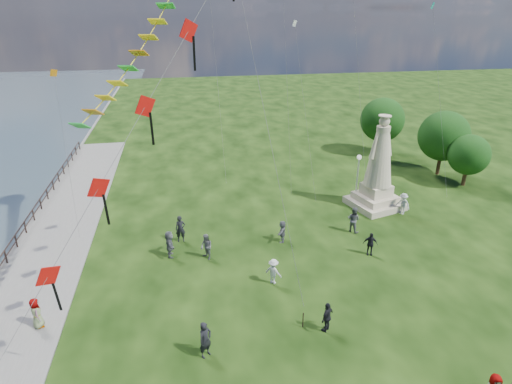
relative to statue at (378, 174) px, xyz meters
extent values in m
cube|color=slate|center=(-24.32, -7.89, -2.80)|extent=(5.00, 60.00, 0.10)
cylinder|color=black|center=(-26.62, -3.89, -2.35)|extent=(0.11, 0.11, 1.00)
cylinder|color=black|center=(-26.62, -1.89, -2.35)|extent=(0.11, 0.11, 1.00)
cylinder|color=black|center=(-26.62, 0.11, -2.35)|extent=(0.11, 0.11, 1.00)
cylinder|color=black|center=(-26.62, 2.11, -2.35)|extent=(0.11, 0.11, 1.00)
cylinder|color=black|center=(-26.62, 4.11, -2.35)|extent=(0.11, 0.11, 1.00)
cylinder|color=black|center=(-26.62, 6.11, -2.35)|extent=(0.11, 0.11, 1.00)
cylinder|color=black|center=(-26.62, 8.11, -2.35)|extent=(0.11, 0.11, 1.00)
cylinder|color=black|center=(-26.62, 10.11, -2.35)|extent=(0.11, 0.11, 1.00)
cylinder|color=black|center=(-26.62, 12.11, -2.35)|extent=(0.11, 0.11, 1.00)
cylinder|color=black|center=(-26.62, 14.11, -2.35)|extent=(0.11, 0.11, 1.00)
cylinder|color=black|center=(-26.62, 16.11, -2.35)|extent=(0.11, 0.11, 1.00)
cylinder|color=black|center=(-26.62, 18.11, -2.35)|extent=(0.11, 0.11, 1.00)
cylinder|color=black|center=(-26.62, 20.11, -2.35)|extent=(0.11, 0.11, 1.00)
cube|color=#C0B391|center=(0.00, 0.00, -2.58)|extent=(4.57, 4.57, 0.53)
cube|color=#C0B391|center=(0.00, 0.00, -2.05)|extent=(3.48, 3.48, 0.53)
cube|color=#C0B391|center=(0.00, 0.00, -1.35)|extent=(2.40, 2.40, 0.88)
cylinder|color=#C0B391|center=(0.00, 0.00, 3.68)|extent=(1.31, 1.31, 0.35)
sphere|color=#C0B391|center=(0.00, 0.00, 4.22)|extent=(0.81, 0.81, 0.81)
cylinder|color=#C0B391|center=(0.00, 0.00, 4.65)|extent=(0.97, 0.97, 0.09)
cylinder|color=silver|center=(-1.29, 0.96, -0.91)|extent=(0.12, 0.12, 3.87)
sphere|color=white|center=(-1.29, 0.96, 1.14)|extent=(0.39, 0.39, 0.39)
cylinder|color=#382314|center=(9.24, 5.82, -1.67)|extent=(0.36, 0.36, 2.36)
sphere|color=#163B10|center=(9.24, 5.82, 0.99)|extent=(4.72, 4.72, 4.72)
cylinder|color=#382314|center=(9.94, 2.77, -1.95)|extent=(0.36, 0.36, 1.81)
sphere|color=#163B10|center=(9.94, 2.77, 0.09)|extent=(3.61, 3.61, 3.61)
cylinder|color=#382314|center=(6.40, 12.87, -1.67)|extent=(0.36, 0.36, 2.35)
sphere|color=#163B10|center=(6.40, 12.87, 0.98)|extent=(4.71, 4.71, 4.71)
imported|color=black|center=(-14.80, -13.93, -1.91)|extent=(0.81, 0.77, 1.87)
imported|color=#595960|center=(-14.12, -5.51, -1.97)|extent=(0.86, 1.00, 1.75)
imported|color=silver|center=(-10.47, -8.88, -2.05)|extent=(1.12, 1.07, 1.59)
imported|color=black|center=(-8.71, -13.32, -2.01)|extent=(1.06, 1.02, 1.67)
imported|color=#595960|center=(-16.44, -4.76, -1.94)|extent=(0.84, 1.73, 1.82)
imported|color=black|center=(-15.70, -2.91, -1.90)|extent=(0.71, 0.48, 1.90)
imported|color=#595960|center=(-3.41, -3.72, -1.89)|extent=(1.03, 1.08, 1.91)
imported|color=silver|center=(1.52, -1.71, -1.98)|extent=(1.11, 1.26, 1.74)
imported|color=black|center=(-3.56, -6.92, -2.05)|extent=(1.04, 0.76, 1.59)
imported|color=#595960|center=(-22.98, -10.52, -2.01)|extent=(0.76, 0.94, 1.67)
imported|color=#595960|center=(-8.79, -4.21, -2.06)|extent=(1.14, 1.59, 1.57)
cube|color=red|center=(-20.66, -14.37, 2.61)|extent=(0.87, 0.64, 1.03)
cube|color=black|center=(-20.48, -14.47, 1.66)|extent=(0.10, 0.28, 1.48)
cube|color=red|center=(-18.64, -12.75, 5.47)|extent=(0.87, 0.64, 1.03)
cube|color=black|center=(-18.46, -12.85, 4.52)|extent=(0.10, 0.28, 1.48)
cube|color=red|center=(-16.61, -11.13, 8.34)|extent=(0.87, 0.64, 1.03)
cube|color=black|center=(-16.43, -11.23, 7.39)|extent=(0.10, 0.28, 1.48)
cube|color=red|center=(-14.58, -9.51, 11.20)|extent=(0.87, 0.64, 1.03)
cube|color=black|center=(-14.40, -9.61, 10.25)|extent=(0.10, 0.28, 1.48)
cylinder|color=black|center=(-9.82, -12.89, -2.40)|extent=(0.06, 0.06, 0.90)
cube|color=green|center=(-15.44, -11.95, 12.18)|extent=(0.70, 0.68, 0.22)
cube|color=yellow|center=(-15.78, -12.42, 11.65)|extent=(0.69, 0.69, 0.23)
cube|color=yellow|center=(-16.12, -12.88, 11.15)|extent=(0.68, 0.69, 0.24)
cube|color=#C7730D|center=(-16.48, -13.33, 10.66)|extent=(0.67, 0.69, 0.26)
cube|color=green|center=(-16.84, -13.79, 10.21)|extent=(0.66, 0.69, 0.27)
cube|color=yellow|center=(-17.21, -14.24, 9.79)|extent=(0.65, 0.68, 0.28)
cube|color=yellow|center=(-17.59, -14.69, 9.40)|extent=(0.63, 0.68, 0.29)
cube|color=#C7730D|center=(-17.96, -15.13, 9.05)|extent=(0.61, 0.67, 0.30)
cube|color=green|center=(-18.33, -15.57, 8.73)|extent=(0.60, 0.66, 0.31)
cube|color=silver|center=(-5.45, 6.70, 10.94)|extent=(0.51, 0.39, 0.57)
cylinder|color=#595959|center=(-4.95, 4.20, 4.07)|extent=(1.02, 5.02, 13.74)
cylinder|color=#595959|center=(0.28, 5.93, 6.10)|extent=(1.02, 5.02, 17.79)
cylinder|color=#595959|center=(-11.88, 9.43, 10.47)|extent=(1.02, 5.02, 26.54)
cube|color=#C7730D|center=(-23.76, 3.76, 7.86)|extent=(0.51, 0.39, 0.57)
cylinder|color=#595959|center=(-23.26, 1.26, 2.53)|extent=(1.02, 5.02, 10.67)
cube|color=teal|center=(5.79, 5.35, 12.27)|extent=(0.51, 0.39, 0.57)
cylinder|color=#595959|center=(6.29, 2.85, 4.73)|extent=(1.02, 5.02, 15.07)
camera|label=1|loc=(-15.28, -29.42, 12.12)|focal=30.00mm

